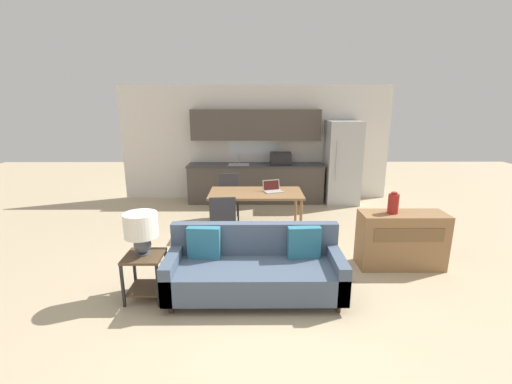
# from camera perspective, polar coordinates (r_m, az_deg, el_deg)

# --- Properties ---
(ground_plane) EXTENTS (20.00, 20.00, 0.00)m
(ground_plane) POSITION_cam_1_polar(r_m,az_deg,el_deg) (4.27, 0.27, -17.66)
(ground_plane) COLOR tan
(wall_back) EXTENTS (6.40, 0.07, 2.70)m
(wall_back) POSITION_cam_1_polar(r_m,az_deg,el_deg) (8.30, -0.07, 8.15)
(wall_back) COLOR silver
(wall_back) RESTS_ON ground_plane
(kitchen_counter) EXTENTS (3.17, 0.65, 2.15)m
(kitchen_counter) POSITION_cam_1_polar(r_m,az_deg,el_deg) (8.07, 0.03, 4.31)
(kitchen_counter) COLOR #4C443D
(kitchen_counter) RESTS_ON ground_plane
(refrigerator) EXTENTS (0.75, 0.78, 1.90)m
(refrigerator) POSITION_cam_1_polar(r_m,az_deg,el_deg) (8.19, 14.15, 4.78)
(refrigerator) COLOR #B7BABC
(refrigerator) RESTS_ON ground_plane
(dining_table) EXTENTS (1.66, 0.86, 0.74)m
(dining_table) POSITION_cam_1_polar(r_m,az_deg,el_deg) (6.14, -0.02, -0.57)
(dining_table) COLOR olive
(dining_table) RESTS_ON ground_plane
(couch) EXTENTS (2.08, 0.80, 0.83)m
(couch) POSITION_cam_1_polar(r_m,az_deg,el_deg) (4.26, -0.21, -12.61)
(couch) COLOR #3D2D1E
(couch) RESTS_ON ground_plane
(side_table) EXTENTS (0.44, 0.44, 0.55)m
(side_table) POSITION_cam_1_polar(r_m,az_deg,el_deg) (4.36, -18.01, -12.14)
(side_table) COLOR brown
(side_table) RESTS_ON ground_plane
(table_lamp) EXTENTS (0.39, 0.39, 0.51)m
(table_lamp) POSITION_cam_1_polar(r_m,az_deg,el_deg) (4.20, -18.61, -5.77)
(table_lamp) COLOR #4C515B
(table_lamp) RESTS_ON side_table
(credenza) EXTENTS (1.19, 0.45, 0.80)m
(credenza) POSITION_cam_1_polar(r_m,az_deg,el_deg) (5.32, 23.03, -7.35)
(credenza) COLOR olive
(credenza) RESTS_ON ground_plane
(vase) EXTENTS (0.15, 0.15, 0.30)m
(vase) POSITION_cam_1_polar(r_m,az_deg,el_deg) (5.09, 21.91, -1.78)
(vase) COLOR maroon
(vase) RESTS_ON credenza
(dining_chair_near_left) EXTENTS (0.46, 0.46, 0.91)m
(dining_chair_near_left) POSITION_cam_1_polar(r_m,az_deg,el_deg) (5.42, -5.54, -4.74)
(dining_chair_near_left) COLOR #38383D
(dining_chair_near_left) RESTS_ON ground_plane
(dining_chair_far_left) EXTENTS (0.46, 0.46, 0.91)m
(dining_chair_far_left) POSITION_cam_1_polar(r_m,az_deg,el_deg) (6.93, -4.51, -0.41)
(dining_chair_far_left) COLOR #38383D
(dining_chair_far_left) RESTS_ON ground_plane
(laptop) EXTENTS (0.38, 0.34, 0.20)m
(laptop) POSITION_cam_1_polar(r_m,az_deg,el_deg) (6.17, 2.76, 0.54)
(laptop) COLOR #B7BABC
(laptop) RESTS_ON dining_table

